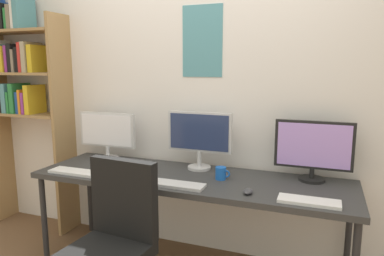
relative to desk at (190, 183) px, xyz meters
name	(u,v)px	position (x,y,z in m)	size (l,w,h in m)	color
wall_back	(208,95)	(0.00, 0.42, 0.61)	(4.71, 0.11, 2.60)	silver
desk	(190,183)	(0.00, 0.00, 0.00)	(2.31, 0.68, 0.74)	#333333
bookshelf	(20,80)	(-1.77, 0.23, 0.71)	(0.83, 0.28, 2.15)	#9E7A4C
monitor_left	(107,133)	(-0.84, 0.21, 0.28)	(0.52, 0.18, 0.40)	silver
monitor_center	(199,136)	(0.00, 0.21, 0.31)	(0.51, 0.18, 0.45)	silver
monitor_right	(313,149)	(0.84, 0.21, 0.28)	(0.52, 0.18, 0.42)	black
keyboard_left	(74,172)	(-0.84, -0.23, 0.06)	(0.39, 0.13, 0.02)	silver
keyboard_center	(177,185)	(0.00, -0.23, 0.06)	(0.37, 0.13, 0.02)	silver
keyboard_right	(309,201)	(0.84, -0.23, 0.06)	(0.36, 0.13, 0.02)	silver
computer_mouse	(248,191)	(0.47, -0.20, 0.07)	(0.06, 0.10, 0.03)	#38383D
coffee_mug	(221,173)	(0.23, 0.01, 0.09)	(0.11, 0.08, 0.09)	blue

